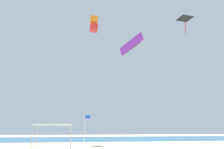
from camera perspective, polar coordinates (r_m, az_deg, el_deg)
ocean_strip at (r=45.97m, az=-5.05°, el=-15.57°), size 110.00×20.56×0.03m
canopy_tent at (r=22.48m, az=-14.28°, el=-12.18°), size 3.31×3.08×2.38m
banner_flag at (r=24.85m, az=-6.65°, el=-13.01°), size 0.61×0.06×3.39m
kite_parafoil_purple at (r=28.88m, az=4.80°, el=7.43°), size 2.36×3.20×2.28m
kite_diamond_black at (r=31.09m, az=17.58°, el=12.90°), size 1.80×1.80×2.18m
kite_box_orange at (r=39.65m, az=-4.51°, el=12.38°), size 1.31×1.25×2.61m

